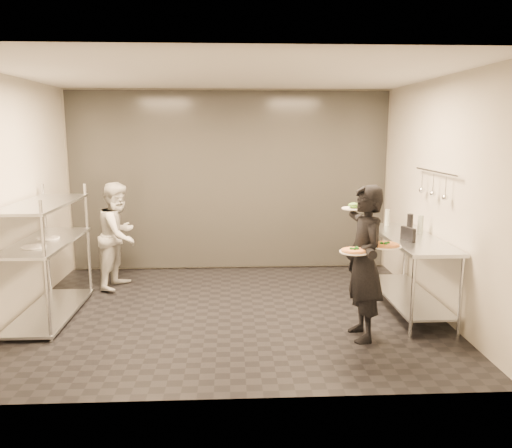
{
  "coord_description": "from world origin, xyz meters",
  "views": [
    {
      "loc": [
        0.03,
        -5.78,
        2.19
      ],
      "look_at": [
        0.31,
        -0.05,
        1.1
      ],
      "focal_mm": 35.0,
      "sensor_mm": 36.0,
      "label": 1
    }
  ],
  "objects_px": {
    "bottle_dark": "(410,224)",
    "pos_monitor": "(408,234)",
    "pass_rack": "(46,253)",
    "pizza_plate_far": "(385,245)",
    "bottle_green": "(387,218)",
    "bottle_clear": "(420,224)",
    "pizza_plate_near": "(354,251)",
    "salad_plate": "(354,207)",
    "waiter": "(364,263)",
    "chef": "(119,235)",
    "prep_counter": "(409,260)"
  },
  "relations": [
    {
      "from": "bottle_dark",
      "to": "pos_monitor",
      "type": "bearing_deg",
      "value": -112.04
    },
    {
      "from": "pos_monitor",
      "to": "bottle_dark",
      "type": "height_order",
      "value": "bottle_dark"
    },
    {
      "from": "pass_rack",
      "to": "pizza_plate_far",
      "type": "bearing_deg",
      "value": -15.03
    },
    {
      "from": "bottle_green",
      "to": "bottle_clear",
      "type": "bearing_deg",
      "value": -63.32
    },
    {
      "from": "pizza_plate_far",
      "to": "bottle_green",
      "type": "height_order",
      "value": "bottle_green"
    },
    {
      "from": "pizza_plate_near",
      "to": "bottle_clear",
      "type": "relative_size",
      "value": 1.25
    },
    {
      "from": "salad_plate",
      "to": "bottle_dark",
      "type": "distance_m",
      "value": 1.19
    },
    {
      "from": "salad_plate",
      "to": "pos_monitor",
      "type": "xyz_separation_m",
      "value": [
        0.73,
        0.32,
        -0.38
      ]
    },
    {
      "from": "pizza_plate_near",
      "to": "bottle_clear",
      "type": "bearing_deg",
      "value": 46.55
    },
    {
      "from": "pos_monitor",
      "to": "bottle_clear",
      "type": "xyz_separation_m",
      "value": [
        0.3,
        0.41,
        0.03
      ]
    },
    {
      "from": "waiter",
      "to": "salad_plate",
      "type": "height_order",
      "value": "waiter"
    },
    {
      "from": "pass_rack",
      "to": "bottle_clear",
      "type": "bearing_deg",
      "value": 2.15
    },
    {
      "from": "pass_rack",
      "to": "waiter",
      "type": "xyz_separation_m",
      "value": [
        3.55,
        -0.82,
        0.05
      ]
    },
    {
      "from": "bottle_dark",
      "to": "bottle_green",
      "type": "bearing_deg",
      "value": 102.87
    },
    {
      "from": "pizza_plate_near",
      "to": "pos_monitor",
      "type": "relative_size",
      "value": 1.29
    },
    {
      "from": "pizza_plate_far",
      "to": "pos_monitor",
      "type": "relative_size",
      "value": 1.4
    },
    {
      "from": "chef",
      "to": "pizza_plate_near",
      "type": "height_order",
      "value": "chef"
    },
    {
      "from": "waiter",
      "to": "pizza_plate_far",
      "type": "relative_size",
      "value": 5.24
    },
    {
      "from": "salad_plate",
      "to": "bottle_clear",
      "type": "relative_size",
      "value": 1.12
    },
    {
      "from": "prep_counter",
      "to": "bottle_clear",
      "type": "bearing_deg",
      "value": 42.91
    },
    {
      "from": "waiter",
      "to": "pizza_plate_near",
      "type": "distance_m",
      "value": 0.31
    },
    {
      "from": "prep_counter",
      "to": "chef",
      "type": "bearing_deg",
      "value": 163.57
    },
    {
      "from": "bottle_clear",
      "to": "prep_counter",
      "type": "bearing_deg",
      "value": -137.09
    },
    {
      "from": "salad_plate",
      "to": "pos_monitor",
      "type": "bearing_deg",
      "value": 23.66
    },
    {
      "from": "pizza_plate_near",
      "to": "bottle_clear",
      "type": "xyz_separation_m",
      "value": [
        1.12,
        1.18,
        0.03
      ]
    },
    {
      "from": "prep_counter",
      "to": "pizza_plate_far",
      "type": "relative_size",
      "value": 5.77
    },
    {
      "from": "pass_rack",
      "to": "chef",
      "type": "bearing_deg",
      "value": 61.45
    },
    {
      "from": "pizza_plate_near",
      "to": "prep_counter",
      "type": "bearing_deg",
      "value": 47.2
    },
    {
      "from": "pizza_plate_far",
      "to": "salad_plate",
      "type": "xyz_separation_m",
      "value": [
        -0.23,
        0.44,
        0.32
      ]
    },
    {
      "from": "chef",
      "to": "pizza_plate_far",
      "type": "bearing_deg",
      "value": -109.17
    },
    {
      "from": "salad_plate",
      "to": "pos_monitor",
      "type": "relative_size",
      "value": 1.16
    },
    {
      "from": "pizza_plate_near",
      "to": "pos_monitor",
      "type": "xyz_separation_m",
      "value": [
        0.82,
        0.77,
        -0.0
      ]
    },
    {
      "from": "pizza_plate_far",
      "to": "bottle_clear",
      "type": "height_order",
      "value": "bottle_clear"
    },
    {
      "from": "bottle_green",
      "to": "pizza_plate_near",
      "type": "bearing_deg",
      "value": -116.97
    },
    {
      "from": "bottle_clear",
      "to": "pass_rack",
      "type": "bearing_deg",
      "value": -177.85
    },
    {
      "from": "pizza_plate_far",
      "to": "bottle_green",
      "type": "bearing_deg",
      "value": 72.11
    },
    {
      "from": "bottle_dark",
      "to": "chef",
      "type": "bearing_deg",
      "value": 165.93
    },
    {
      "from": "pass_rack",
      "to": "bottle_clear",
      "type": "height_order",
      "value": "pass_rack"
    },
    {
      "from": "pos_monitor",
      "to": "prep_counter",
      "type": "bearing_deg",
      "value": 45.4
    },
    {
      "from": "pass_rack",
      "to": "pizza_plate_far",
      "type": "xyz_separation_m",
      "value": [
        3.71,
        -1.0,
        0.28
      ]
    },
    {
      "from": "prep_counter",
      "to": "bottle_green",
      "type": "distance_m",
      "value": 0.8
    },
    {
      "from": "pizza_plate_near",
      "to": "pizza_plate_far",
      "type": "relative_size",
      "value": 0.92
    },
    {
      "from": "pizza_plate_far",
      "to": "bottle_clear",
      "type": "bearing_deg",
      "value": 55.55
    },
    {
      "from": "pizza_plate_far",
      "to": "bottle_dark",
      "type": "relative_size",
      "value": 1.25
    },
    {
      "from": "pizza_plate_near",
      "to": "pizza_plate_far",
      "type": "bearing_deg",
      "value": 3.23
    },
    {
      "from": "prep_counter",
      "to": "bottle_green",
      "type": "xyz_separation_m",
      "value": [
        -0.08,
        0.68,
        0.41
      ]
    },
    {
      "from": "pos_monitor",
      "to": "bottle_green",
      "type": "distance_m",
      "value": 0.92
    },
    {
      "from": "waiter",
      "to": "pizza_plate_far",
      "type": "xyz_separation_m",
      "value": [
        0.16,
        -0.18,
        0.24
      ]
    },
    {
      "from": "pass_rack",
      "to": "salad_plate",
      "type": "bearing_deg",
      "value": -9.11
    },
    {
      "from": "pass_rack",
      "to": "waiter",
      "type": "distance_m",
      "value": 3.64
    }
  ]
}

